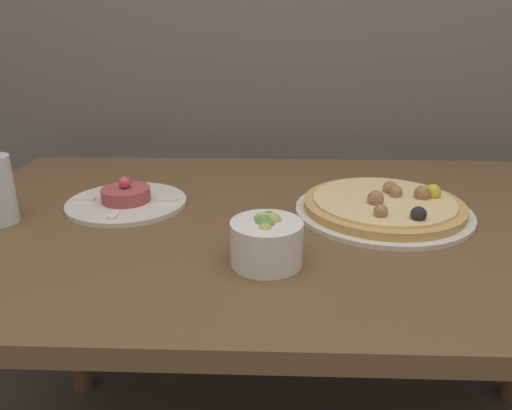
{
  "coord_description": "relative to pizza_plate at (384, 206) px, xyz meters",
  "views": [
    {
      "loc": [
        -0.08,
        -0.5,
        1.14
      ],
      "look_at": [
        -0.11,
        0.39,
        0.8
      ],
      "focal_mm": 35.0,
      "sensor_mm": 36.0,
      "label": 1
    }
  ],
  "objects": [
    {
      "name": "dining_table",
      "position": [
        -0.15,
        -0.02,
        -0.11
      ],
      "size": [
        1.49,
        0.86,
        0.76
      ],
      "color": "brown",
      "rests_on": "ground_plane"
    },
    {
      "name": "pizza_plate",
      "position": [
        0.0,
        0.0,
        0.0
      ],
      "size": [
        0.35,
        0.35,
        0.06
      ],
      "color": "silver",
      "rests_on": "dining_table"
    },
    {
      "name": "small_bowl",
      "position": [
        -0.23,
        -0.22,
        0.02
      ],
      "size": [
        0.12,
        0.12,
        0.08
      ],
      "color": "white",
      "rests_on": "dining_table"
    },
    {
      "name": "tartare_plate",
      "position": [
        -0.54,
        0.03,
        -0.0
      ],
      "size": [
        0.25,
        0.25,
        0.06
      ],
      "color": "silver",
      "rests_on": "dining_table"
    }
  ]
}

